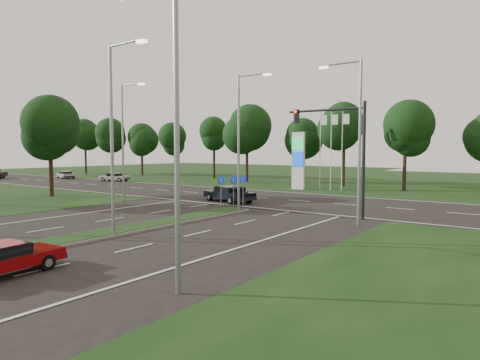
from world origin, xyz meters
The scene contains 16 objects.
verge_far centered at (0.00, 55.00, 0.00)m, with size 160.00×50.00×0.02m, color black.
cross_road centered at (0.00, 24.00, 0.00)m, with size 160.00×12.00×0.02m, color black.
median_kerb centered at (0.00, 4.00, 0.06)m, with size 2.00×26.00×0.12m, color slate.
streetlight_median_near centered at (1.00, 6.00, 5.08)m, with size 2.53×0.22×9.00m.
streetlight_median_far centered at (1.00, 16.00, 5.08)m, with size 2.53×0.22×9.00m.
streetlight_left_far centered at (-8.30, 14.00, 5.08)m, with size 2.53×0.22×9.00m.
streetlight_right_far centered at (8.80, 16.00, 5.08)m, with size 2.53×0.22×9.00m.
streetlight_right_near centered at (8.80, 2.00, 5.08)m, with size 2.53×0.22×9.00m.
traffic_signal centered at (7.19, 18.00, 4.65)m, with size 5.10×0.42×7.00m.
median_signs centered at (0.00, 16.40, 1.71)m, with size 1.16×1.76×2.38m.
gas_pylon centered at (-3.79, 33.05, 3.20)m, with size 5.80×1.26×8.00m.
tree_left_far centered at (-17.90, 13.93, 6.11)m, with size 5.20×5.20×8.86m.
treeline_far centered at (0.10, 39.93, 6.83)m, with size 6.00×6.00×9.90m.
navy_sedan centered at (-3.09, 19.99, 0.68)m, with size 4.96×3.16×1.27m.
far_car_a centered at (-29.28, 29.01, 0.59)m, with size 4.14×2.85×1.10m.
far_car_b centered at (-39.67, 28.33, 0.57)m, with size 4.01×2.56×1.07m.
Camera 1 is at (17.55, -6.64, 4.12)m, focal length 32.00 mm.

